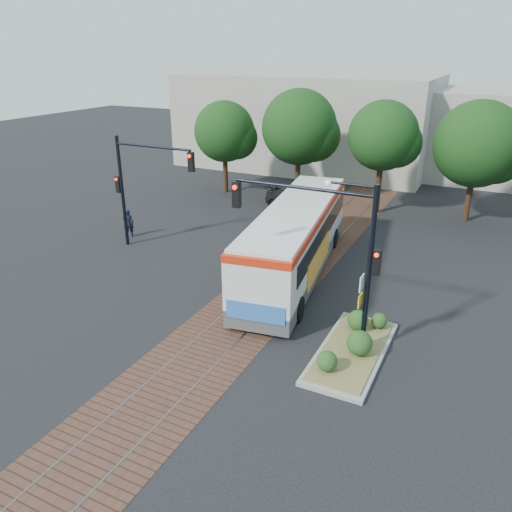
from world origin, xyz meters
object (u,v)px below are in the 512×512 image
(city_bus, at_px, (296,236))
(officer, at_px, (128,223))
(signal_pole_left, at_px, (138,179))
(signal_pole_main, at_px, (335,240))
(parked_car, at_px, (298,201))
(traffic_island, at_px, (353,345))

(city_bus, distance_m, officer, 10.56)
(signal_pole_left, xyz_separation_m, officer, (-1.84, 1.02, -3.04))
(signal_pole_main, relative_size, parked_car, 1.24)
(traffic_island, relative_size, signal_pole_main, 0.87)
(city_bus, distance_m, signal_pole_main, 6.93)
(traffic_island, xyz_separation_m, signal_pole_left, (-13.19, 4.89, 3.54))
(traffic_island, height_order, officer, officer)
(signal_pole_left, height_order, parked_car, signal_pole_left)
(signal_pole_left, bearing_deg, officer, 150.93)
(city_bus, bearing_deg, signal_pole_left, 175.93)
(signal_pole_left, relative_size, officer, 3.63)
(officer, bearing_deg, city_bus, 146.61)
(city_bus, bearing_deg, signal_pole_main, -65.47)
(city_bus, xyz_separation_m, traffic_island, (4.52, -5.57, -1.53))
(traffic_island, distance_m, signal_pole_main, 3.95)
(city_bus, distance_m, traffic_island, 7.34)
(signal_pole_main, distance_m, parked_car, 16.74)
(signal_pole_left, bearing_deg, parked_car, 62.99)
(city_bus, relative_size, signal_pole_left, 2.12)
(city_bus, height_order, officer, city_bus)
(city_bus, bearing_deg, traffic_island, -59.44)
(traffic_island, xyz_separation_m, parked_car, (-8.13, 14.82, 0.37))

